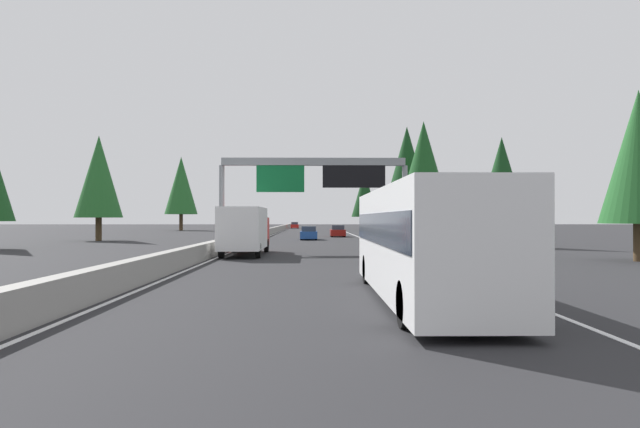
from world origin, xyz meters
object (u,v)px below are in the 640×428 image
at_px(bus_mid_left, 421,239).
at_px(sedan_mid_center, 295,225).
at_px(box_truck_far_left, 245,229).
at_px(sedan_distant_a, 309,233).
at_px(sign_gantry_overhead, 316,177).
at_px(conifer_right_mid, 424,167).
at_px(sedan_far_center, 338,231).
at_px(conifer_left_mid, 99,177).
at_px(conifer_right_far, 407,170).
at_px(conifer_left_far, 181,186).
at_px(conifer_right_distant, 365,194).
at_px(conifer_right_foreground, 639,157).
at_px(conifer_right_near, 502,180).

xyz_separation_m(bus_mid_left, sedan_mid_center, (114.46, 7.02, -1.03)).
height_order(bus_mid_left, box_truck_far_left, bus_mid_left).
xyz_separation_m(sedan_mid_center, sedan_distant_a, (-69.65, -3.62, 0.00)).
distance_m(box_truck_far_left, sedan_distant_a, 25.75).
relative_size(sign_gantry_overhead, conifer_right_mid, 0.96).
xyz_separation_m(sedan_far_center, sedan_mid_center, (59.93, 7.19, 0.00)).
distance_m(sedan_mid_center, conifer_left_mid, 74.58).
relative_size(box_truck_far_left, conifer_left_mid, 0.78).
xyz_separation_m(sign_gantry_overhead, bus_mid_left, (-22.04, -2.78, -3.34)).
bearing_deg(conifer_right_far, conifer_left_far, 41.52).
bearing_deg(sedan_distant_a, conifer_right_mid, -80.21).
bearing_deg(sedan_mid_center, conifer_left_far, 135.67).
height_order(conifer_right_far, conifer_right_distant, conifer_right_far).
bearing_deg(conifer_left_far, bus_mid_left, -163.06).
bearing_deg(bus_mid_left, conifer_left_mid, 30.54).
relative_size(sedan_far_center, sedan_distant_a, 1.00).
distance_m(sign_gantry_overhead, conifer_left_mid, 30.09).
bearing_deg(sedan_mid_center, conifer_right_mid, -166.26).
relative_size(sedan_far_center, conifer_right_mid, 0.33).
height_order(conifer_right_mid, conifer_right_distant, conifer_right_mid).
bearing_deg(conifer_left_mid, sedan_mid_center, -13.97).
xyz_separation_m(bus_mid_left, box_truck_far_left, (19.36, 7.21, -0.11)).
relative_size(bus_mid_left, conifer_left_far, 0.81).
height_order(sedan_far_center, conifer_right_mid, conifer_right_mid).
xyz_separation_m(sedan_far_center, conifer_right_far, (-3.12, -8.16, 7.43)).
distance_m(box_truck_far_left, conifer_right_distant, 79.02).
relative_size(sign_gantry_overhead, conifer_left_mid, 1.17).
xyz_separation_m(sedan_distant_a, conifer_left_far, (47.92, 24.85, 7.95)).
distance_m(sedan_far_center, conifer_right_mid, 14.03).
distance_m(sedan_far_center, sedan_mid_center, 60.36).
bearing_deg(box_truck_far_left, conifer_left_far, 16.00).
bearing_deg(conifer_right_far, conifer_right_foreground, -170.81).
bearing_deg(conifer_left_far, conifer_right_distant, -83.54).
height_order(bus_mid_left, conifer_right_distant, conifer_right_distant).
bearing_deg(sign_gantry_overhead, conifer_right_far, -20.72).
relative_size(box_truck_far_left, conifer_right_mid, 0.64).
relative_size(sign_gantry_overhead, conifer_right_foreground, 1.38).
bearing_deg(sedan_mid_center, conifer_right_near, -167.33).
distance_m(sedan_mid_center, conifer_right_foreground, 102.82).
relative_size(conifer_right_foreground, conifer_right_near, 1.04).
bearing_deg(conifer_right_far, sedan_mid_center, 13.69).
distance_m(bus_mid_left, sedan_mid_center, 114.68).
bearing_deg(sedan_far_center, box_truck_far_left, 168.16).
height_order(sedan_mid_center, conifer_right_near, conifer_right_near).
distance_m(sedan_distant_a, conifer_right_foreground, 35.90).
relative_size(bus_mid_left, sedan_far_center, 2.61).
bearing_deg(box_truck_far_left, sedan_distant_a, -8.52).
distance_m(sedan_mid_center, conifer_left_far, 31.40).
relative_size(sedan_distant_a, conifer_right_near, 0.50).
bearing_deg(sign_gantry_overhead, conifer_right_near, -64.72).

